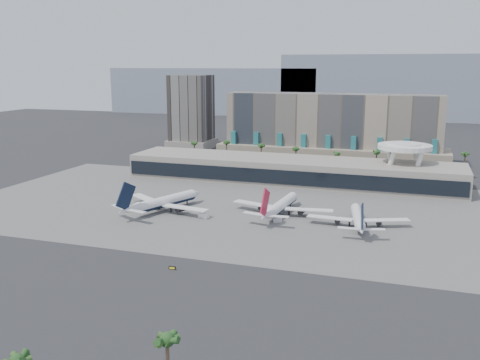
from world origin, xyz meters
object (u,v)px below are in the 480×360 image
(airliner_centre, at_px, (281,206))
(service_vehicle_b, at_px, (278,220))
(airliner_left, at_px, (163,202))
(airliner_right, at_px, (358,218))
(service_vehicle_a, at_px, (204,215))
(taxiway_sign, at_px, (172,268))

(airliner_centre, height_order, service_vehicle_b, airliner_centre)
(airliner_left, height_order, airliner_right, airliner_left)
(airliner_centre, xyz_separation_m, service_vehicle_b, (1.55, -10.36, -2.94))
(airliner_left, relative_size, service_vehicle_a, 10.38)
(airliner_left, relative_size, airliner_right, 1.11)
(service_vehicle_a, xyz_separation_m, taxiway_sign, (11.80, -53.27, -0.54))
(airliner_centre, height_order, taxiway_sign, airliner_centre)
(airliner_centre, distance_m, service_vehicle_a, 31.16)
(service_vehicle_b, bearing_deg, airliner_left, 163.24)
(airliner_left, distance_m, service_vehicle_a, 20.27)
(service_vehicle_b, bearing_deg, airliner_centre, 82.28)
(airliner_right, xyz_separation_m, service_vehicle_b, (-29.90, -3.79, -2.56))
(service_vehicle_a, xyz_separation_m, service_vehicle_b, (29.24, 3.66, -0.16))
(service_vehicle_a, bearing_deg, airliner_centre, 45.14)
(service_vehicle_b, height_order, taxiway_sign, service_vehicle_b)
(service_vehicle_a, height_order, service_vehicle_b, service_vehicle_a)
(airliner_right, height_order, service_vehicle_b, airliner_right)
(airliner_centre, height_order, service_vehicle_a, airliner_centre)
(airliner_centre, distance_m, service_vehicle_b, 10.88)
(airliner_left, xyz_separation_m, service_vehicle_b, (48.86, -0.47, -3.11))
(airliner_left, bearing_deg, taxiway_sign, -40.02)
(airliner_left, relative_size, taxiway_sign, 20.01)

